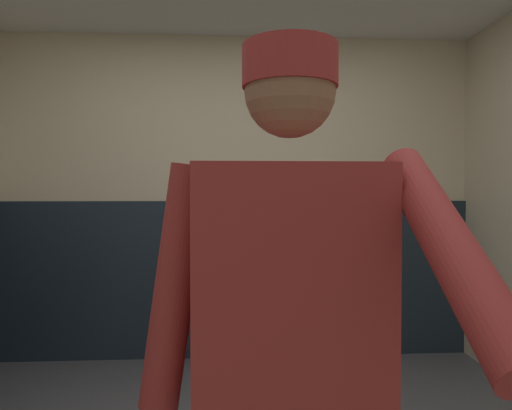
{
  "coord_description": "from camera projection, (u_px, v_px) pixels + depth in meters",
  "views": [
    {
      "loc": [
        -0.05,
        -1.73,
        1.29
      ],
      "look_at": [
        0.04,
        -0.11,
        1.25
      ],
      "focal_mm": 31.89,
      "sensor_mm": 36.0,
      "label": 1
    }
  ],
  "objects": [
    {
      "name": "wall_back",
      "position": [
        236.0,
        197.0,
        3.62
      ],
      "size": [
        4.28,
        0.12,
        2.52
      ],
      "primitive_type": "cube",
      "color": "beige",
      "rests_on": "ground_plane"
    },
    {
      "name": "person",
      "position": [
        290.0,
        345.0,
        1.03
      ],
      "size": [
        0.65,
        0.6,
        1.62
      ],
      "color": "#2D3342",
      "rests_on": "ground_plane"
    },
    {
      "name": "urinal_solo",
      "position": [
        212.0,
        262.0,
        3.41
      ],
      "size": [
        0.4,
        0.34,
        1.24
      ],
      "color": "white",
      "rests_on": "ground_plane"
    },
    {
      "name": "wainscot_band_back",
      "position": [
        236.0,
        279.0,
        3.57
      ],
      "size": [
        3.68,
        0.03,
        1.23
      ],
      "primitive_type": "cube",
      "color": "#19232D",
      "rests_on": "ground_plane"
    },
    {
      "name": "soap_dispenser",
      "position": [
        314.0,
        178.0,
        3.56
      ],
      "size": [
        0.1,
        0.07,
        0.18
      ],
      "primitive_type": "cube",
      "color": "silver"
    }
  ]
}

